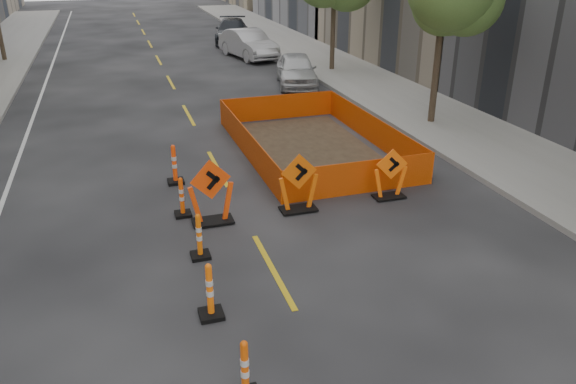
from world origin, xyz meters
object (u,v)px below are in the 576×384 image
object	(u,v)px
channelizer_4	(210,291)
chevron_sign_center	(299,183)
channelizer_3	(245,371)
parked_car_mid	(248,44)
channelizer_6	(182,197)
parked_car_far	(232,31)
chevron_sign_right	(391,174)
channelizer_7	(174,164)
channelizer_5	(199,236)
chevron_sign_left	(211,192)
parked_car_near	(296,70)

from	to	relation	value
channelizer_4	chevron_sign_center	world-z (taller)	chevron_sign_center
channelizer_3	parked_car_mid	distance (m)	27.21
channelizer_3	channelizer_4	bearing A→B (deg)	93.34
channelizer_4	parked_car_mid	distance (m)	25.17
channelizer_6	parked_car_far	bearing A→B (deg)	75.13
chevron_sign_center	chevron_sign_right	size ratio (longest dim) A/B	1.11
channelizer_7	chevron_sign_right	xyz separation A→B (m)	(5.25, -2.70, 0.13)
chevron_sign_center	parked_car_mid	size ratio (longest dim) A/B	0.31
parked_car_mid	channelizer_7	bearing A→B (deg)	-122.44
chevron_sign_right	parked_car_mid	world-z (taller)	parked_car_mid
channelizer_4	channelizer_5	world-z (taller)	channelizer_4
channelizer_6	chevron_sign_center	xyz separation A→B (m)	(2.81, -0.59, 0.26)
parked_car_far	channelizer_5	bearing A→B (deg)	-89.97
chevron_sign_left	parked_car_far	size ratio (longest dim) A/B	0.31
channelizer_6	parked_car_near	size ratio (longest dim) A/B	0.23
channelizer_3	channelizer_6	world-z (taller)	channelizer_3
channelizer_4	parked_car_near	size ratio (longest dim) A/B	0.25
channelizer_7	chevron_sign_right	world-z (taller)	chevron_sign_right
channelizer_4	chevron_sign_left	distance (m)	3.75
channelizer_5	chevron_sign_right	bearing A→B (deg)	16.71
channelizer_7	chevron_sign_center	world-z (taller)	chevron_sign_center
parked_car_near	chevron_sign_right	bearing A→B (deg)	-84.63
channelizer_7	chevron_sign_center	bearing A→B (deg)	-45.18
parked_car_mid	parked_car_far	xyz separation A→B (m)	(0.29, 5.80, -0.05)
channelizer_4	channelizer_7	size ratio (longest dim) A/B	0.97
chevron_sign_left	parked_car_mid	bearing A→B (deg)	65.78
channelizer_3	chevron_sign_right	bearing A→B (deg)	47.94
parked_car_far	channelizer_6	bearing A→B (deg)	-91.22
channelizer_5	chevron_sign_right	xyz separation A→B (m)	(5.26, 1.58, 0.18)
channelizer_7	parked_car_mid	size ratio (longest dim) A/B	0.23
channelizer_3	chevron_sign_left	size ratio (longest dim) A/B	0.64
channelizer_4	channelizer_7	distance (m)	6.43
chevron_sign_center	chevron_sign_right	bearing A→B (deg)	-1.22
channelizer_5	chevron_sign_left	xyz separation A→B (m)	(0.55, 1.53, 0.30)
channelizer_3	parked_car_far	distance (m)	32.93
channelizer_4	parked_car_far	world-z (taller)	parked_car_far
parked_car_far	chevron_sign_left	bearing A→B (deg)	-89.61
channelizer_3	channelizer_5	world-z (taller)	channelizer_3
parked_car_near	parked_car_far	world-z (taller)	parked_car_far
channelizer_3	channelizer_4	xyz separation A→B (m)	(-0.12, 2.14, 0.02)
parked_car_mid	channelizer_5	bearing A→B (deg)	-118.83
channelizer_5	chevron_sign_right	size ratio (longest dim) A/B	0.74
channelizer_6	parked_car_far	size ratio (longest dim) A/B	0.19
channelizer_4	chevron_sign_right	world-z (taller)	chevron_sign_right
chevron_sign_center	channelizer_6	bearing A→B (deg)	166.13
channelizer_4	channelizer_6	size ratio (longest dim) A/B	1.08
chevron_sign_left	parked_car_near	bearing A→B (deg)	55.70
channelizer_3	chevron_sign_right	world-z (taller)	chevron_sign_right
channelizer_6	chevron_sign_right	bearing A→B (deg)	-6.02
channelizer_4	chevron_sign_left	xyz separation A→B (m)	(0.70, 3.67, 0.27)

